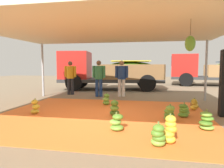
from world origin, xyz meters
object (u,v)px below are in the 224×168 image
Objects in this scene: banana_bunch_6 at (35,107)px; cargo_truck_far at (214,70)px; banana_bunch_3 at (117,123)px; banana_bunch_7 at (184,111)px; worker_2 at (99,76)px; worker_1 at (122,76)px; worker_0 at (70,75)px; banana_bunch_8 at (194,105)px; banana_bunch_2 at (169,114)px; banana_bunch_0 at (206,121)px; cargo_truck_main at (107,71)px; banana_bunch_5 at (115,109)px; banana_bunch_4 at (170,130)px; banana_bunch_1 at (158,136)px; banana_bunch_9 at (106,100)px.

cargo_truck_far reaches higher than banana_bunch_6.
banana_bunch_7 reaches higher than banana_bunch_3.
worker_2 is at bearing 135.06° from banana_bunch_7.
worker_1 reaches higher than banana_bunch_7.
worker_0 is 0.99× the size of worker_2.
banana_bunch_6 is at bearing -163.71° from banana_bunch_8.
worker_1 reaches higher than banana_bunch_2.
banana_bunch_0 is 1.05× the size of banana_bunch_2.
banana_bunch_5 is at bearing -76.49° from cargo_truck_main.
banana_bunch_5 is 0.29× the size of worker_2.
banana_bunch_3 is 0.88× the size of banana_bunch_5.
banana_bunch_0 is 0.85× the size of banana_bunch_4.
banana_bunch_5 is at bearing 170.40° from banana_bunch_2.
banana_bunch_0 is 1.05× the size of banana_bunch_1.
banana_bunch_1 is 1.11× the size of banana_bunch_8.
banana_bunch_0 is at bearing 11.03° from banana_bunch_3.
banana_bunch_8 is at bearing -26.90° from worker_0.
cargo_truck_far reaches higher than worker_2.
banana_bunch_3 is at bearing -137.96° from banana_bunch_7.
banana_bunch_4 is at bearing -70.65° from cargo_truck_main.
banana_bunch_4 is at bearing -26.99° from banana_bunch_3.
cargo_truck_far is at bearing 54.61° from banana_bunch_9.
worker_2 is at bearing -85.95° from cargo_truck_main.
worker_2 is (1.65, -0.46, 0.01)m from worker_0.
banana_bunch_5 is 4.03m from worker_2.
banana_bunch_6 is 13.72m from cargo_truck_far.
banana_bunch_5 is at bearing 4.03° from banana_bunch_6.
banana_bunch_8 is (2.54, 1.30, -0.04)m from banana_bunch_5.
worker_0 is at bearing 136.94° from banana_bunch_0.
banana_bunch_2 is at bearing 78.70° from banana_bunch_1.
cargo_truck_far is at bearing 73.39° from banana_bunch_0.
banana_bunch_1 is 1.05× the size of banana_bunch_3.
banana_bunch_9 is at bearing -78.73° from cargo_truck_main.
worker_0 is at bearing 176.08° from worker_1.
worker_0 reaches higher than banana_bunch_5.
banana_bunch_4 reaches higher than banana_bunch_5.
worker_0 is at bearing 121.46° from banana_bunch_3.
worker_0 is at bearing 136.49° from banana_bunch_2.
banana_bunch_8 is 0.24× the size of worker_2.
worker_0 is (-5.42, 5.07, 0.81)m from banana_bunch_0.
cargo_truck_main reaches higher than banana_bunch_8.
banana_bunch_1 reaches higher than banana_bunch_7.
banana_bunch_5 is 0.07× the size of cargo_truck_far.
banana_bunch_5 is (-1.20, 2.15, 0.02)m from banana_bunch_1.
banana_bunch_8 is 4.00m from worker_1.
worker_1 is (-6.14, -6.72, -0.18)m from cargo_truck_far.
banana_bunch_9 is (-1.80, 3.79, -0.00)m from banana_bunch_1.
cargo_truck_far is at bearing 61.42° from banana_bunch_5.
banana_bunch_1 is 2.54m from banana_bunch_7.
banana_bunch_8 is (1.34, 3.45, -0.02)m from banana_bunch_1.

